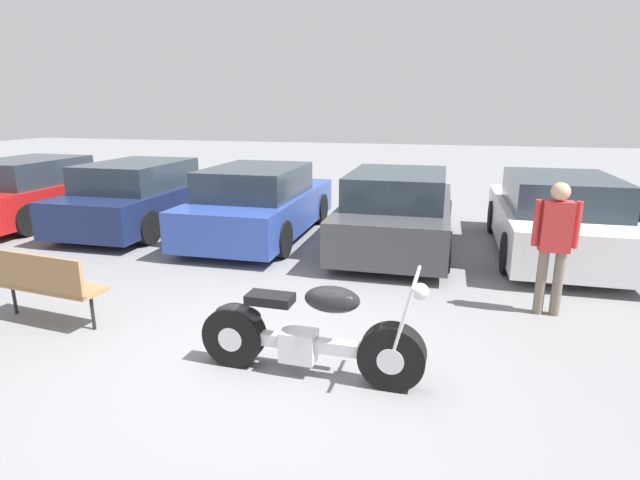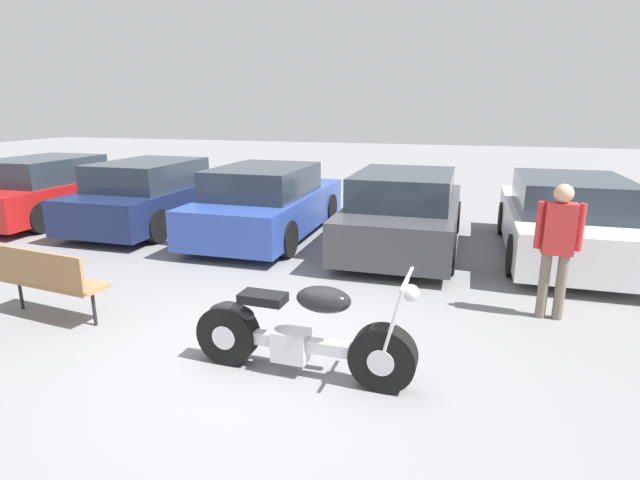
% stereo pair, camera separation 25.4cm
% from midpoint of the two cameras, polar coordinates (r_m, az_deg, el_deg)
% --- Properties ---
extents(ground_plane, '(60.00, 60.00, 0.00)m').
position_cam_midpoint_polar(ground_plane, '(5.19, -7.81, -13.84)').
color(ground_plane, slate).
extents(motorcycle, '(2.18, 0.62, 1.09)m').
position_cam_midpoint_polar(motorcycle, '(4.79, -3.09, -10.84)').
color(motorcycle, black).
rests_on(motorcycle, ground_plane).
extents(parked_car_red, '(1.92, 4.32, 1.39)m').
position_cam_midpoint_polar(parked_car_red, '(12.89, -30.08, 4.85)').
color(parked_car_red, red).
rests_on(parked_car_red, ground_plane).
extents(parked_car_navy, '(1.92, 4.32, 1.39)m').
position_cam_midpoint_polar(parked_car_navy, '(11.24, -20.05, 4.75)').
color(parked_car_navy, '#19234C').
rests_on(parked_car_navy, ground_plane).
extents(parked_car_blue, '(1.92, 4.32, 1.39)m').
position_cam_midpoint_polar(parked_car_blue, '(9.83, -7.59, 4.16)').
color(parked_car_blue, '#2D479E').
rests_on(parked_car_blue, ground_plane).
extents(parked_car_dark_grey, '(1.92, 4.32, 1.39)m').
position_cam_midpoint_polar(parked_car_dark_grey, '(9.11, 8.05, 3.28)').
color(parked_car_dark_grey, '#3D3D42').
rests_on(parked_car_dark_grey, ground_plane).
extents(parked_car_white, '(1.92, 4.32, 1.39)m').
position_cam_midpoint_polar(parked_car_white, '(9.37, 24.62, 2.37)').
color(parked_car_white, white).
rests_on(parked_car_white, ground_plane).
extents(park_bench, '(1.49, 0.58, 0.89)m').
position_cam_midpoint_polar(park_bench, '(6.68, -30.15, -4.02)').
color(park_bench, '#997047').
rests_on(park_bench, ground_plane).
extents(person_standing, '(0.52, 0.22, 1.64)m').
position_cam_midpoint_polar(person_standing, '(6.51, 24.25, 0.18)').
color(person_standing, '#726656').
rests_on(person_standing, ground_plane).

